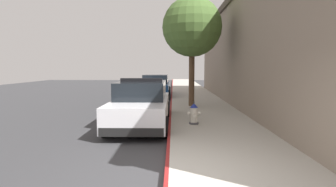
% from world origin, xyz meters
% --- Properties ---
extents(ground_plane, '(31.77, 60.00, 0.20)m').
position_xyz_m(ground_plane, '(-4.51, 10.00, -0.10)').
color(ground_plane, '#353538').
extents(sidewalk_pavement, '(2.99, 60.00, 0.16)m').
position_xyz_m(sidewalk_pavement, '(1.49, 10.00, 0.08)').
color(sidewalk_pavement, '#ADA89E').
rests_on(sidewalk_pavement, ground).
extents(curb_painted_edge, '(0.08, 60.00, 0.16)m').
position_xyz_m(curb_painted_edge, '(-0.04, 10.00, 0.08)').
color(curb_painted_edge, maroon).
rests_on(curb_painted_edge, ground).
extents(storefront_building, '(7.14, 22.80, 5.72)m').
position_xyz_m(storefront_building, '(6.43, 9.88, 2.87)').
color(storefront_building, gray).
rests_on(storefront_building, ground).
extents(police_cruiser, '(1.94, 4.84, 1.68)m').
position_xyz_m(police_cruiser, '(-1.05, 5.04, 0.74)').
color(police_cruiser, white).
rests_on(police_cruiser, ground).
extents(parked_car_silver_ahead, '(1.94, 4.84, 1.56)m').
position_xyz_m(parked_car_silver_ahead, '(-1.15, 14.36, 0.74)').
color(parked_car_silver_ahead, navy).
rests_on(parked_car_silver_ahead, ground).
extents(fire_hydrant, '(0.44, 0.40, 0.76)m').
position_xyz_m(fire_hydrant, '(0.77, 4.52, 0.51)').
color(fire_hydrant, '#4C4C51').
rests_on(fire_hydrant, sidewalk_pavement).
extents(street_tree, '(2.90, 2.90, 5.32)m').
position_xyz_m(street_tree, '(0.98, 8.93, 4.00)').
color(street_tree, brown).
rests_on(street_tree, sidewalk_pavement).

